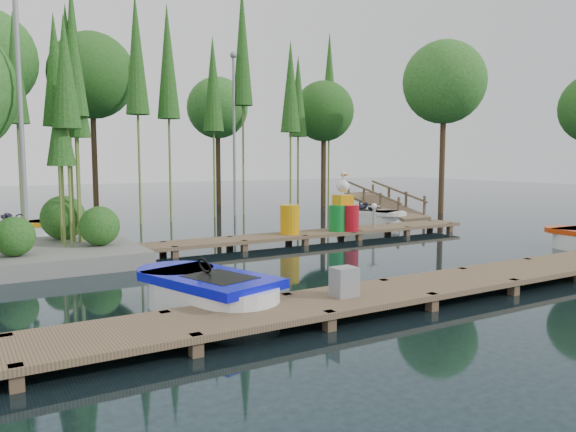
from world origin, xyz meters
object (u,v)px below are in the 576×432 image
boat_blue (209,294)px  drum_cluster (344,213)px  boat_yellow_far (17,231)px  yellow_barrel (290,220)px  utility_cabinet (344,282)px

boat_blue → drum_cluster: drum_cluster is taller
drum_cluster → boat_blue: bearing=-141.6°
boat_blue → boat_yellow_far: (-1.95, 10.99, -0.01)m
yellow_barrel → drum_cluster: drum_cluster is taller
boat_yellow_far → drum_cluster: bearing=-7.4°
boat_blue → utility_cabinet: bearing=-51.6°
boat_blue → drum_cluster: size_ratio=1.75×
drum_cluster → utility_cabinet: bearing=-126.7°
boat_blue → drum_cluster: 8.95m
yellow_barrel → boat_blue: bearing=-131.6°
drum_cluster → yellow_barrel: bearing=175.6°
utility_cabinet → drum_cluster: bearing=53.3°
utility_cabinet → drum_cluster: (5.11, 6.85, 0.31)m
utility_cabinet → yellow_barrel: 7.69m
boat_yellow_far → yellow_barrel: 8.79m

